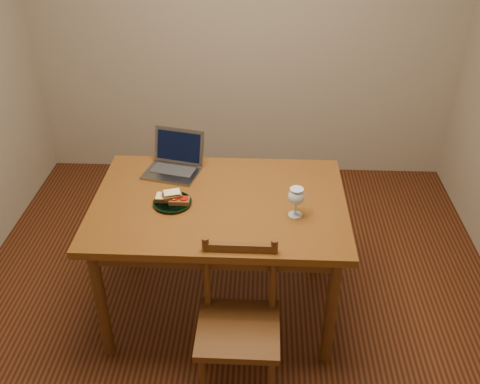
{
  "coord_description": "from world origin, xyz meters",
  "views": [
    {
      "loc": [
        0.14,
        -2.29,
        2.26
      ],
      "look_at": [
        0.04,
        -0.02,
        0.8
      ],
      "focal_mm": 40.0,
      "sensor_mm": 36.0,
      "label": 1
    }
  ],
  "objects_px": {
    "table": "(220,214)",
    "plate": "(173,203)",
    "laptop": "(175,160)",
    "chair": "(238,318)",
    "milk_glass": "(296,202)"
  },
  "relations": [
    {
      "from": "plate",
      "to": "milk_glass",
      "type": "height_order",
      "value": "milk_glass"
    },
    {
      "from": "plate",
      "to": "laptop",
      "type": "xyz_separation_m",
      "value": [
        -0.04,
        0.35,
        0.05
      ]
    },
    {
      "from": "chair",
      "to": "plate",
      "type": "bearing_deg",
      "value": 126.75
    },
    {
      "from": "chair",
      "to": "milk_glass",
      "type": "bearing_deg",
      "value": 57.98
    },
    {
      "from": "table",
      "to": "chair",
      "type": "distance_m",
      "value": 0.58
    },
    {
      "from": "chair",
      "to": "laptop",
      "type": "relative_size",
      "value": 1.19
    },
    {
      "from": "table",
      "to": "laptop",
      "type": "bearing_deg",
      "value": 131.1
    },
    {
      "from": "plate",
      "to": "milk_glass",
      "type": "bearing_deg",
      "value": -6.52
    },
    {
      "from": "table",
      "to": "plate",
      "type": "distance_m",
      "value": 0.26
    },
    {
      "from": "table",
      "to": "milk_glass",
      "type": "xyz_separation_m",
      "value": [
        0.38,
        -0.11,
        0.16
      ]
    },
    {
      "from": "chair",
      "to": "milk_glass",
      "type": "xyz_separation_m",
      "value": [
        0.26,
        0.41,
        0.38
      ]
    },
    {
      "from": "table",
      "to": "plate",
      "type": "bearing_deg",
      "value": -169.68
    },
    {
      "from": "table",
      "to": "plate",
      "type": "xyz_separation_m",
      "value": [
        -0.23,
        -0.04,
        0.09
      ]
    },
    {
      "from": "table",
      "to": "laptop",
      "type": "xyz_separation_m",
      "value": [
        -0.27,
        0.31,
        0.14
      ]
    },
    {
      "from": "laptop",
      "to": "milk_glass",
      "type": "bearing_deg",
      "value": -19.56
    }
  ]
}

